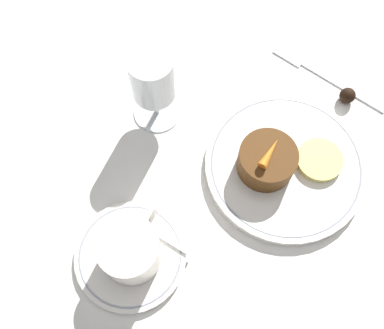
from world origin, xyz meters
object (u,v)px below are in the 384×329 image
object	(u,v)px
coffee_cup	(130,250)
fork	(317,71)
wine_glass	(154,80)
dessert_cake	(264,159)
dinner_plate	(285,166)

from	to	relation	value
coffee_cup	fork	size ratio (longest dim) A/B	0.53
wine_glass	fork	size ratio (longest dim) A/B	0.67
dessert_cake	wine_glass	bearing A→B (deg)	86.18
dinner_plate	dessert_cake	bearing A→B (deg)	121.03
fork	dinner_plate	bearing A→B (deg)	-172.80
dinner_plate	wine_glass	distance (m)	0.22
dinner_plate	dessert_cake	distance (m)	0.04
dinner_plate	fork	distance (m)	0.18
coffee_cup	dessert_cake	bearing A→B (deg)	-25.76
dinner_plate	wine_glass	size ratio (longest dim) A/B	1.73
dinner_plate	dessert_cake	xyz separation A→B (m)	(-0.02, 0.03, 0.03)
wine_glass	coffee_cup	bearing A→B (deg)	-158.13
dinner_plate	coffee_cup	size ratio (longest dim) A/B	2.21
coffee_cup	fork	distance (m)	0.40
coffee_cup	wine_glass	distance (m)	0.23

